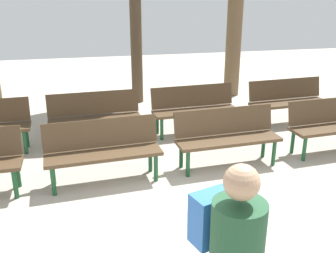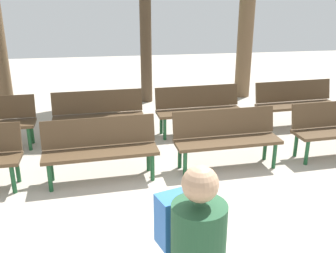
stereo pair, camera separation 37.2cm
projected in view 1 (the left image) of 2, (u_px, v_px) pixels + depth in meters
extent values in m
plane|color=#B2A899|center=(207.00, 231.00, 4.35)|extent=(24.00, 24.00, 0.00)
cylinder|color=#194C28|center=(15.00, 184.00, 4.97)|extent=(0.06, 0.06, 0.40)
cylinder|color=#194C28|center=(18.00, 173.00, 5.26)|extent=(0.06, 0.06, 0.40)
cube|color=#4C3823|center=(104.00, 155.00, 5.30)|extent=(1.63, 0.55, 0.05)
cube|color=#4C3823|center=(101.00, 133.00, 5.39)|extent=(1.60, 0.24, 0.40)
cylinder|color=#194C28|center=(53.00, 181.00, 5.04)|extent=(0.06, 0.06, 0.40)
cylinder|color=#194C28|center=(156.00, 168.00, 5.42)|extent=(0.06, 0.06, 0.40)
cylinder|color=#194C28|center=(53.00, 171.00, 5.33)|extent=(0.06, 0.06, 0.40)
cylinder|color=#194C28|center=(150.00, 159.00, 5.71)|extent=(0.06, 0.06, 0.40)
cube|color=#4C3823|center=(229.00, 140.00, 5.79)|extent=(1.62, 0.53, 0.05)
cube|color=#4C3823|center=(224.00, 121.00, 5.89)|extent=(1.60, 0.22, 0.40)
cylinder|color=#194C28|center=(188.00, 164.00, 5.54)|extent=(0.06, 0.06, 0.40)
cylinder|color=#194C28|center=(274.00, 153.00, 5.91)|extent=(0.06, 0.06, 0.40)
cylinder|color=#194C28|center=(181.00, 155.00, 5.83)|extent=(0.06, 0.06, 0.40)
cylinder|color=#194C28|center=(263.00, 145.00, 6.20)|extent=(0.06, 0.06, 0.40)
cube|color=#4C3823|center=(331.00, 110.00, 6.41)|extent=(1.60, 0.23, 0.40)
cylinder|color=#194C28|center=(304.00, 149.00, 6.06)|extent=(0.06, 0.06, 0.40)
cylinder|color=#194C28|center=(293.00, 142.00, 6.34)|extent=(0.06, 0.06, 0.40)
cylinder|color=#194C28|center=(25.00, 142.00, 6.31)|extent=(0.06, 0.06, 0.40)
cylinder|color=#194C28|center=(27.00, 136.00, 6.60)|extent=(0.06, 0.06, 0.40)
cube|color=#4C3823|center=(95.00, 120.00, 6.69)|extent=(1.62, 0.51, 0.05)
cube|color=#4C3823|center=(93.00, 103.00, 6.79)|extent=(1.60, 0.19, 0.40)
cylinder|color=#194C28|center=(55.00, 139.00, 6.45)|extent=(0.06, 0.06, 0.40)
cylinder|color=#194C28|center=(137.00, 131.00, 6.80)|extent=(0.06, 0.06, 0.40)
cylinder|color=#194C28|center=(55.00, 132.00, 6.74)|extent=(0.06, 0.06, 0.40)
cylinder|color=#194C28|center=(133.00, 125.00, 7.09)|extent=(0.06, 0.06, 0.40)
cube|color=#4C3823|center=(196.00, 111.00, 7.14)|extent=(1.62, 0.54, 0.05)
cube|color=#4C3823|center=(192.00, 96.00, 7.24)|extent=(1.60, 0.22, 0.40)
cylinder|color=#194C28|center=(162.00, 129.00, 6.89)|extent=(0.06, 0.06, 0.40)
cylinder|color=#194C28|center=(233.00, 122.00, 7.26)|extent=(0.06, 0.06, 0.40)
cylinder|color=#194C28|center=(157.00, 124.00, 7.18)|extent=(0.06, 0.06, 0.40)
cylinder|color=#194C28|center=(226.00, 117.00, 7.55)|extent=(0.06, 0.06, 0.40)
cube|color=#4C3823|center=(289.00, 103.00, 7.64)|extent=(1.63, 0.55, 0.05)
cube|color=#4C3823|center=(285.00, 89.00, 7.74)|extent=(1.60, 0.24, 0.40)
cylinder|color=#194C28|center=(261.00, 120.00, 7.39)|extent=(0.06, 0.06, 0.40)
cylinder|color=#194C28|center=(323.00, 113.00, 7.77)|extent=(0.06, 0.06, 0.40)
cylinder|color=#194C28|center=(253.00, 115.00, 7.68)|extent=(0.06, 0.06, 0.40)
cylinder|color=#194C28|center=(313.00, 109.00, 8.06)|extent=(0.06, 0.06, 0.40)
cylinder|color=#4C3A28|center=(136.00, 29.00, 8.71)|extent=(0.27, 0.27, 3.42)
cylinder|color=brown|center=(233.00, 47.00, 9.48)|extent=(0.38, 0.38, 2.43)
cylinder|color=#235133|center=(237.00, 242.00, 2.37)|extent=(0.43, 0.43, 0.55)
sphere|color=tan|center=(242.00, 182.00, 2.22)|extent=(0.22, 0.22, 0.22)
cube|color=blue|center=(212.00, 218.00, 2.57)|extent=(0.32, 0.26, 0.36)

